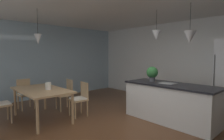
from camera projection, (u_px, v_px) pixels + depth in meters
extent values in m
cube|color=brown|center=(120.00, 132.00, 3.84)|extent=(10.00, 8.40, 0.04)
cube|color=white|center=(192.00, 62.00, 5.92)|extent=(10.00, 0.12, 2.70)
cube|color=#9EB7C6|center=(42.00, 61.00, 6.71)|extent=(0.06, 8.40, 2.70)
cube|color=tan|center=(41.00, 90.00, 4.47)|extent=(1.73, 0.95, 0.04)
cylinder|color=tan|center=(45.00, 97.00, 5.34)|extent=(0.06, 0.06, 0.73)
cylinder|color=tan|center=(73.00, 108.00, 4.19)|extent=(0.06, 0.06, 0.73)
cylinder|color=tan|center=(15.00, 102.00, 4.81)|extent=(0.06, 0.06, 0.73)
cylinder|color=tan|center=(38.00, 116.00, 3.66)|extent=(0.06, 0.06, 0.73)
cube|color=tan|center=(78.00, 100.00, 4.74)|extent=(0.44, 0.44, 0.04)
cube|color=white|center=(78.00, 98.00, 4.74)|extent=(0.39, 0.39, 0.03)
cube|color=tan|center=(84.00, 90.00, 4.83)|extent=(0.38, 0.07, 0.42)
cylinder|color=tan|center=(75.00, 111.00, 4.53)|extent=(0.04, 0.04, 0.41)
cylinder|color=tan|center=(70.00, 108.00, 4.80)|extent=(0.04, 0.04, 0.41)
cylinder|color=tan|center=(87.00, 109.00, 4.73)|extent=(0.04, 0.04, 0.41)
cylinder|color=tan|center=(81.00, 106.00, 5.00)|extent=(0.04, 0.04, 0.41)
cube|color=tan|center=(1.00, 105.00, 4.25)|extent=(0.40, 0.40, 0.04)
cube|color=white|center=(1.00, 103.00, 4.24)|extent=(0.36, 0.36, 0.03)
cylinder|color=tan|center=(8.00, 111.00, 4.50)|extent=(0.04, 0.04, 0.41)
cylinder|color=tan|center=(12.00, 115.00, 4.25)|extent=(0.04, 0.04, 0.41)
cube|color=tan|center=(26.00, 95.00, 5.37)|extent=(0.41, 0.41, 0.04)
cube|color=white|center=(26.00, 93.00, 5.36)|extent=(0.37, 0.37, 0.03)
cube|color=tan|center=(23.00, 86.00, 5.48)|extent=(0.04, 0.38, 0.42)
cylinder|color=tan|center=(34.00, 102.00, 5.38)|extent=(0.04, 0.04, 0.41)
cylinder|color=tan|center=(22.00, 104.00, 5.14)|extent=(0.04, 0.04, 0.41)
cylinder|color=tan|center=(30.00, 100.00, 5.62)|extent=(0.04, 0.04, 0.41)
cylinder|color=tan|center=(18.00, 102.00, 5.39)|extent=(0.04, 0.04, 0.41)
cube|color=tan|center=(64.00, 95.00, 5.32)|extent=(0.44, 0.44, 0.04)
cube|color=white|center=(64.00, 94.00, 5.31)|extent=(0.39, 0.39, 0.03)
cube|color=tan|center=(70.00, 86.00, 5.41)|extent=(0.38, 0.07, 0.42)
cylinder|color=tan|center=(61.00, 105.00, 5.10)|extent=(0.04, 0.04, 0.41)
cylinder|color=tan|center=(56.00, 102.00, 5.37)|extent=(0.04, 0.04, 0.41)
cylinder|color=tan|center=(72.00, 103.00, 5.30)|extent=(0.04, 0.04, 0.41)
cylinder|color=tan|center=(67.00, 100.00, 5.57)|extent=(0.04, 0.04, 0.41)
cube|color=silver|center=(170.00, 103.00, 4.38)|extent=(2.12, 0.80, 0.88)
cube|color=black|center=(171.00, 85.00, 4.35)|extent=(2.18, 0.86, 0.04)
cube|color=gray|center=(168.00, 83.00, 4.40)|extent=(0.36, 0.30, 0.01)
cylinder|color=#4C4C4C|center=(214.00, 78.00, 4.77)|extent=(0.02, 0.02, 1.20)
cylinder|color=black|center=(37.00, 21.00, 4.41)|extent=(0.01, 0.01, 0.61)
cone|color=#B7B7B7|center=(38.00, 39.00, 4.44)|extent=(0.17, 0.17, 0.25)
cylinder|color=black|center=(157.00, 20.00, 4.53)|extent=(0.01, 0.01, 0.51)
cone|color=#B7B7B7|center=(156.00, 35.00, 4.56)|extent=(0.22, 0.22, 0.24)
cylinder|color=black|center=(190.00, 17.00, 3.91)|extent=(0.01, 0.01, 0.60)
cone|color=#B7B7B7|center=(190.00, 37.00, 3.95)|extent=(0.26, 0.26, 0.26)
cylinder|color=#4C4C51|center=(152.00, 79.00, 4.73)|extent=(0.15, 0.15, 0.11)
sphere|color=#2D6B33|center=(152.00, 72.00, 4.71)|extent=(0.29, 0.29, 0.29)
cylinder|color=silver|center=(48.00, 86.00, 4.42)|extent=(0.14, 0.14, 0.17)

